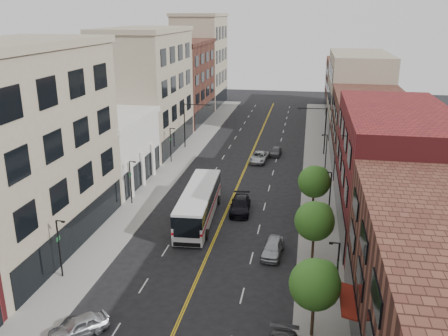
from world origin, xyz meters
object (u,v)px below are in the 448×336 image
Objects in this scene: car_parked_far at (273,248)px; car_lane_a at (240,205)px; car_lane_behind at (208,188)px; car_lane_c at (276,151)px; car_angle_a at (79,326)px; city_bus at (199,202)px; car_lane_b at (259,157)px.

car_parked_far is 0.81× the size of car_lane_a.
car_lane_c is (6.98, 17.43, -0.03)m from car_lane_behind.
car_lane_behind is at bearing 129.68° from car_lane_a.
car_parked_far reaches higher than car_angle_a.
city_bus is 5.06m from car_lane_a.
car_lane_c is at bearing 65.24° from car_lane_b.
car_lane_a is at bearing -90.85° from car_lane_c.
car_parked_far is 1.13× the size of car_lane_c.
city_bus is 2.57× the size of car_lane_a.
car_lane_a is 22.46m from car_lane_c.
car_lane_behind is (-9.01, 14.05, -0.06)m from car_parked_far.
city_bus is at bearing -98.96° from car_lane_c.
car_lane_a reaches higher than car_angle_a.
car_lane_b is 1.33× the size of car_lane_c.
car_lane_a is (-4.30, 9.14, 0.03)m from car_parked_far.
car_lane_c is at bearing 98.82° from car_parked_far.
car_angle_a is 0.94× the size of car_parked_far.
car_lane_a reaches higher than car_lane_b.
car_lane_b is at bearing 125.20° from car_angle_a.
car_lane_c is at bearing 72.70° from city_bus.
car_lane_behind is at bearing 91.96° from city_bus.
city_bus reaches higher than car_lane_c.
car_angle_a reaches higher than car_lane_behind.
car_lane_a is at bearing 130.75° from car_lane_behind.
city_bus is 22.04m from car_lane_b.
car_parked_far is at bearing -81.36° from car_lane_c.
car_lane_a is (7.75, 22.64, 0.08)m from car_angle_a.
car_lane_behind is 18.78m from car_lane_c.
car_angle_a is at bearing 80.67° from car_lane_behind.
car_angle_a is 27.72m from car_lane_behind.
car_parked_far is 31.55m from car_lane_c.
car_parked_far reaches higher than car_lane_c.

